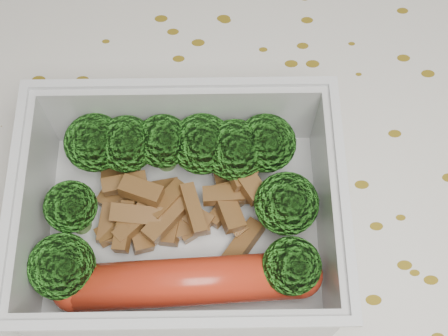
{
  "coord_description": "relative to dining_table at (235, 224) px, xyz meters",
  "views": [
    {
      "loc": [
        -0.01,
        -0.16,
        1.13
      ],
      "look_at": [
        -0.01,
        -0.0,
        0.78
      ],
      "focal_mm": 50.0,
      "sensor_mm": 36.0,
      "label": 1
    }
  ],
  "objects": [
    {
      "name": "dining_table",
      "position": [
        0.0,
        0.0,
        0.0
      ],
      "size": [
        1.4,
        0.9,
        0.75
      ],
      "color": "brown",
      "rests_on": "ground"
    },
    {
      "name": "sausage",
      "position": [
        -0.03,
        -0.07,
        0.11
      ],
      "size": [
        0.15,
        0.03,
        0.03
      ],
      "color": "#B72D17",
      "rests_on": "lunch_container"
    },
    {
      "name": "tablecloth",
      "position": [
        0.0,
        0.0,
        0.05
      ],
      "size": [
        1.46,
        0.96,
        0.19
      ],
      "color": "silver",
      "rests_on": "dining_table"
    },
    {
      "name": "meat_pile",
      "position": [
        -0.04,
        -0.02,
        0.11
      ],
      "size": [
        0.11,
        0.08,
        0.03
      ],
      "color": "brown",
      "rests_on": "lunch_container"
    },
    {
      "name": "lunch_container",
      "position": [
        -0.04,
        -0.03,
        0.11
      ],
      "size": [
        0.19,
        0.15,
        0.06
      ],
      "color": "silver",
      "rests_on": "tablecloth"
    },
    {
      "name": "broccoli_florets",
      "position": [
        -0.03,
        -0.01,
        0.12
      ],
      "size": [
        0.17,
        0.12,
        0.05
      ],
      "color": "#608C3F",
      "rests_on": "lunch_container"
    }
  ]
}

